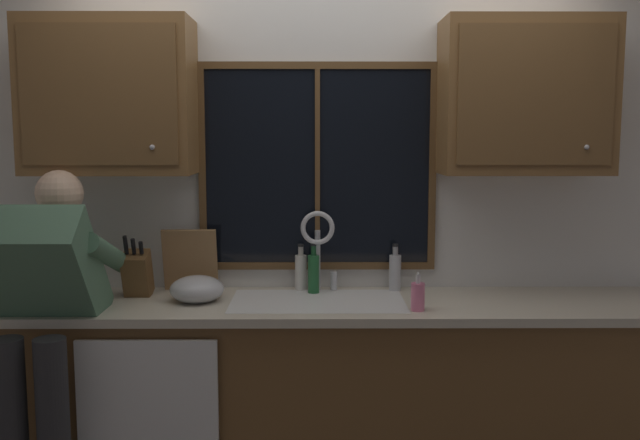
# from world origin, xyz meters

# --- Properties ---
(back_wall) EXTENTS (5.71, 0.12, 2.55)m
(back_wall) POSITION_xyz_m (0.00, 0.06, 1.27)
(back_wall) COLOR silver
(back_wall) RESTS_ON floor
(window_glass) EXTENTS (1.10, 0.02, 0.95)m
(window_glass) POSITION_xyz_m (-0.03, -0.01, 1.52)
(window_glass) COLOR black
(window_frame_top) EXTENTS (1.17, 0.02, 0.04)m
(window_frame_top) POSITION_xyz_m (-0.03, -0.02, 2.02)
(window_frame_top) COLOR brown
(window_frame_bottom) EXTENTS (1.17, 0.02, 0.04)m
(window_frame_bottom) POSITION_xyz_m (-0.03, -0.02, 1.03)
(window_frame_bottom) COLOR brown
(window_frame_left) EXTENTS (0.03, 0.02, 0.95)m
(window_frame_left) POSITION_xyz_m (-0.60, -0.02, 1.52)
(window_frame_left) COLOR brown
(window_frame_right) EXTENTS (0.03, 0.02, 0.95)m
(window_frame_right) POSITION_xyz_m (0.54, -0.02, 1.52)
(window_frame_right) COLOR brown
(window_mullion_center) EXTENTS (0.02, 0.02, 0.95)m
(window_mullion_center) POSITION_xyz_m (-0.03, -0.02, 1.52)
(window_mullion_center) COLOR brown
(lower_cabinet_run) EXTENTS (3.31, 0.58, 0.88)m
(lower_cabinet_run) POSITION_xyz_m (0.00, -0.29, 0.44)
(lower_cabinet_run) COLOR brown
(lower_cabinet_run) RESTS_ON floor
(countertop) EXTENTS (3.37, 0.62, 0.04)m
(countertop) POSITION_xyz_m (0.00, -0.31, 0.90)
(countertop) COLOR beige
(countertop) RESTS_ON lower_cabinet_run
(dishwasher_front) EXTENTS (0.60, 0.02, 0.74)m
(dishwasher_front) POSITION_xyz_m (-0.75, -0.61, 0.46)
(dishwasher_front) COLOR white
(upper_cabinet_left) EXTENTS (0.77, 0.36, 0.72)m
(upper_cabinet_left) POSITION_xyz_m (-1.00, -0.17, 1.86)
(upper_cabinet_left) COLOR brown
(upper_cabinet_right) EXTENTS (0.77, 0.36, 0.72)m
(upper_cabinet_right) POSITION_xyz_m (0.94, -0.17, 1.86)
(upper_cabinet_right) COLOR brown
(sink) EXTENTS (0.80, 0.46, 0.21)m
(sink) POSITION_xyz_m (-0.03, -0.30, 0.82)
(sink) COLOR silver
(sink) RESTS_ON lower_cabinet_run
(faucet) EXTENTS (0.18, 0.09, 0.40)m
(faucet) POSITION_xyz_m (-0.02, -0.12, 1.17)
(faucet) COLOR silver
(faucet) RESTS_ON countertop
(person_standing) EXTENTS (0.53, 0.70, 1.53)m
(person_standing) POSITION_xyz_m (-1.18, -0.60, 0.95)
(person_standing) COLOR #262628
(person_standing) RESTS_ON floor
(knife_block) EXTENTS (0.12, 0.18, 0.32)m
(knife_block) POSITION_xyz_m (-0.88, -0.20, 1.03)
(knife_block) COLOR brown
(knife_block) RESTS_ON countertop
(cutting_board) EXTENTS (0.26, 0.08, 0.31)m
(cutting_board) POSITION_xyz_m (-0.65, -0.08, 1.07)
(cutting_board) COLOR #997047
(cutting_board) RESTS_ON countertop
(mixing_bowl) EXTENTS (0.25, 0.25, 0.12)m
(mixing_bowl) POSITION_xyz_m (-0.59, -0.30, 0.98)
(mixing_bowl) COLOR #B7B7BC
(mixing_bowl) RESTS_ON countertop
(soap_dispenser) EXTENTS (0.06, 0.07, 0.17)m
(soap_dispenser) POSITION_xyz_m (0.41, -0.48, 0.99)
(soap_dispenser) COLOR pink
(soap_dispenser) RESTS_ON countertop
(bottle_green_glass) EXTENTS (0.06, 0.06, 0.23)m
(bottle_green_glass) POSITION_xyz_m (-0.11, -0.07, 1.01)
(bottle_green_glass) COLOR silver
(bottle_green_glass) RESTS_ON countertop
(bottle_tall_clear) EXTENTS (0.06, 0.06, 0.23)m
(bottle_tall_clear) POSITION_xyz_m (0.35, -0.08, 1.02)
(bottle_tall_clear) COLOR #B7B7BC
(bottle_tall_clear) RESTS_ON countertop
(bottle_amber_small) EXTENTS (0.06, 0.06, 0.24)m
(bottle_amber_small) POSITION_xyz_m (-0.05, -0.14, 1.02)
(bottle_amber_small) COLOR #1E592D
(bottle_amber_small) RESTS_ON countertop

